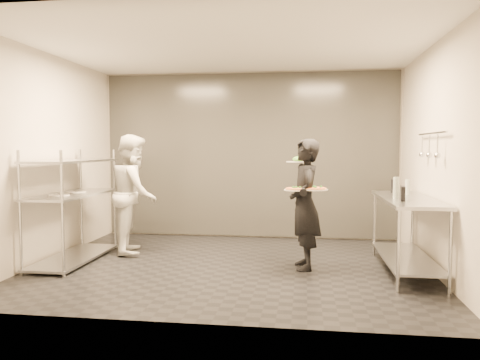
# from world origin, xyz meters

# --- Properties ---
(room_shell) EXTENTS (5.00, 4.00, 2.80)m
(room_shell) POSITION_xyz_m (0.00, 1.18, 1.40)
(room_shell) COLOR black
(room_shell) RESTS_ON ground
(pass_rack) EXTENTS (0.60, 1.60, 1.50)m
(pass_rack) POSITION_xyz_m (-2.15, -0.00, 0.77)
(pass_rack) COLOR #B1B4B8
(pass_rack) RESTS_ON ground
(prep_counter) EXTENTS (0.60, 1.80, 0.92)m
(prep_counter) POSITION_xyz_m (2.18, 0.00, 0.63)
(prep_counter) COLOR #B1B4B8
(prep_counter) RESTS_ON ground
(utensil_rail) EXTENTS (0.07, 1.20, 0.31)m
(utensil_rail) POSITION_xyz_m (2.43, -0.00, 1.55)
(utensil_rail) COLOR #B1B4B8
(utensil_rail) RESTS_ON room_shell
(waiter) EXTENTS (0.48, 0.65, 1.64)m
(waiter) POSITION_xyz_m (0.94, 0.01, 0.82)
(waiter) COLOR black
(waiter) RESTS_ON ground
(chef) EXTENTS (0.85, 0.98, 1.72)m
(chef) POSITION_xyz_m (-1.52, 0.62, 0.86)
(chef) COLOR silver
(chef) RESTS_ON ground
(pizza_plate_near) EXTENTS (0.31, 0.31, 0.05)m
(pizza_plate_near) POSITION_xyz_m (0.84, -0.16, 1.02)
(pizza_plate_near) COLOR silver
(pizza_plate_near) RESTS_ON waiter
(pizza_plate_far) EXTENTS (0.30, 0.30, 0.05)m
(pizza_plate_far) POSITION_xyz_m (1.07, -0.19, 1.03)
(pizza_plate_far) COLOR silver
(pizza_plate_far) RESTS_ON waiter
(salad_plate) EXTENTS (0.31, 0.31, 0.07)m
(salad_plate) POSITION_xyz_m (0.85, 0.33, 1.36)
(salad_plate) COLOR silver
(salad_plate) RESTS_ON waiter
(pos_monitor) EXTENTS (0.08, 0.23, 0.16)m
(pos_monitor) POSITION_xyz_m (2.06, -0.31, 1.00)
(pos_monitor) COLOR black
(pos_monitor) RESTS_ON prep_counter
(bottle_green) EXTENTS (0.07, 0.07, 0.26)m
(bottle_green) POSITION_xyz_m (2.03, -0.10, 1.05)
(bottle_green) COLOR #909E92
(bottle_green) RESTS_ON prep_counter
(bottle_clear) EXTENTS (0.06, 0.06, 0.20)m
(bottle_clear) POSITION_xyz_m (2.25, 0.33, 1.02)
(bottle_clear) COLOR #909E92
(bottle_clear) RESTS_ON prep_counter
(bottle_dark) EXTENTS (0.06, 0.06, 0.19)m
(bottle_dark) POSITION_xyz_m (2.11, 0.55, 1.01)
(bottle_dark) COLOR black
(bottle_dark) RESTS_ON prep_counter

